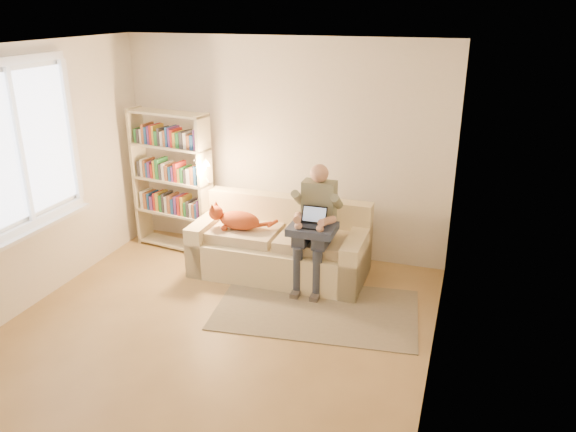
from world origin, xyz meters
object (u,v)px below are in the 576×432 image
(cat, at_px, (237,219))
(laptop, at_px, (309,220))
(sofa, at_px, (281,248))
(bookshelf, at_px, (172,175))
(person, at_px, (316,219))

(cat, xyz_separation_m, laptop, (0.88, -0.12, 0.15))
(laptop, bearing_deg, cat, 171.60)
(laptop, bearing_deg, sofa, 147.58)
(sofa, height_order, cat, sofa)
(sofa, bearing_deg, bookshelf, 170.34)
(person, bearing_deg, cat, 178.52)
(sofa, relative_size, person, 1.46)
(sofa, bearing_deg, laptop, -32.42)
(person, height_order, laptop, person)
(cat, relative_size, bookshelf, 0.41)
(cat, bearing_deg, bookshelf, 159.50)
(sofa, xyz_separation_m, cat, (-0.48, -0.13, 0.34))
(sofa, distance_m, person, 0.66)
(sofa, bearing_deg, person, -18.44)
(sofa, relative_size, cat, 2.75)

